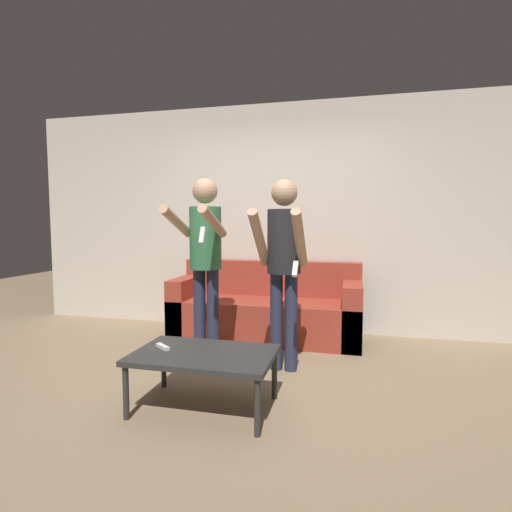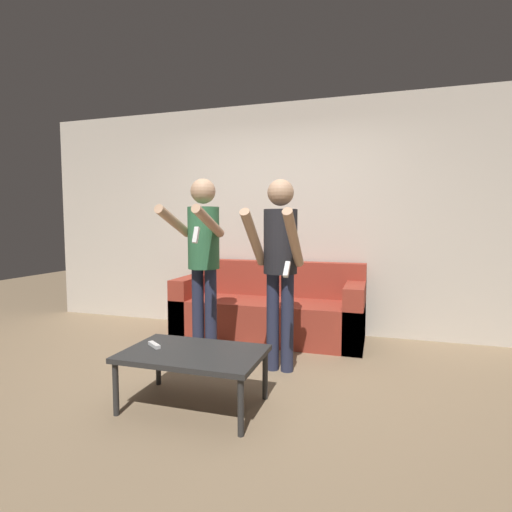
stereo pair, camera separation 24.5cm
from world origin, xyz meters
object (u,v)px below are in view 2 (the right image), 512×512
person_standing_right (280,255)px  remote_on_table (154,345)px  person_standing_left (203,250)px  couch (269,312)px  coffee_table (193,356)px

person_standing_right → remote_on_table: size_ratio=11.75×
person_standing_left → person_standing_right: person_standing_left is taller
person_standing_right → remote_on_table: 1.26m
couch → person_standing_right: person_standing_right is taller
remote_on_table → person_standing_right: bearing=48.5°
person_standing_left → coffee_table: bearing=-69.8°
couch → person_standing_right: size_ratio=1.26×
person_standing_right → person_standing_left: bearing=179.8°
coffee_table → couch: bearing=88.4°
coffee_table → remote_on_table: (-0.32, 0.01, 0.05)m
person_standing_right → coffee_table: (-0.41, -0.84, -0.66)m
person_standing_left → person_standing_right: bearing=-0.2°
person_standing_right → coffee_table: bearing=-116.2°
coffee_table → remote_on_table: size_ratio=6.85×
couch → coffee_table: 1.81m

